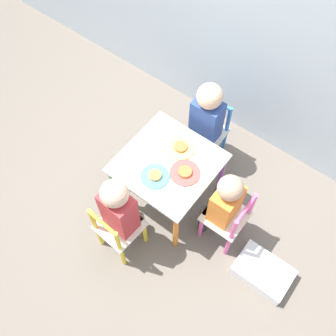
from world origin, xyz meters
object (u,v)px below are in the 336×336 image
Objects in this scene: child_front at (121,209)px; plate_back at (180,148)px; chair_pink at (228,219)px; plate_right at (185,173)px; storage_bin at (263,272)px; kids_table at (168,168)px; child_right at (223,202)px; child_back at (205,119)px; plate_front at (155,176)px; chair_yellow at (118,229)px; chair_blue at (208,132)px.

plate_back is at bearing -89.12° from child_front.
child_front is 4.08× the size of plate_back.
chair_pink reaches higher than plate_right.
plate_back is 0.97m from storage_bin.
kids_table is 0.43m from child_front.
child_front is 1.09× the size of child_right.
chair_pink is 0.74× the size of child_right.
plate_back is 0.19m from plate_right.
kids_table is at bearing -90.00° from chair_pink.
child_back is (-0.01, 0.42, 0.07)m from kids_table.
plate_front is 0.50× the size of storage_bin.
plate_front is at bearing -91.39° from chair_yellow.
child_back reaches higher than kids_table.
chair_yellow is 0.93m from child_back.
kids_table is at bearing -90.00° from child_front.
chair_pink is 0.42m from plate_right.
chair_pink is (0.52, 0.49, 0.00)m from chair_yellow.
plate_right is (0.13, -0.13, 0.00)m from plate_back.
child_right reaches higher than chair_yellow.
chair_blue is at bearing 90.00° from child_back.
child_right is at bearing -132.86° from child_front.
plate_right is (-0.35, -0.00, 0.22)m from chair_pink.
child_front is (-0.03, -0.42, 0.06)m from kids_table.
chair_pink is (0.49, -0.48, 0.00)m from chair_blue.
kids_table is 0.15m from plate_right.
child_front is 0.62m from child_right.
child_front is at bearing -92.22° from child_back.
child_front reaches higher than child_right.
child_front is at bearing -50.50° from chair_pink.
child_front is 2.17× the size of storage_bin.
child_front is at bearing -93.72° from kids_table.
chair_blue is at bearing 90.57° from plate_front.
kids_table is at bearing 180.00° from plate_right.
chair_pink reaches higher than kids_table.
kids_table is at bearing 90.00° from plate_front.
kids_table is 0.43m from child_back.
chair_blue is at bearing -134.74° from chair_pink.
chair_pink is 0.68× the size of child_front.
child_back is 0.45m from plate_right.
chair_yellow reaches higher than plate_back.
chair_blue reaches higher than plate_right.
child_right is 3.73× the size of plate_back.
chair_yellow is at bearing -95.11° from plate_front.
child_back reaches higher than plate_back.
child_front reaches higher than chair_yellow.
plate_back is (0.03, 0.62, 0.22)m from chair_yellow.
child_front is 4.35× the size of plate_front.
child_back is 0.56m from plate_front.
chair_pink is at bearing -15.06° from plate_back.
kids_table is at bearing -90.00° from child_right.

